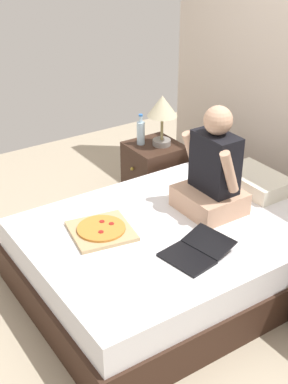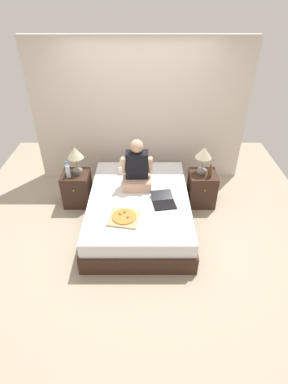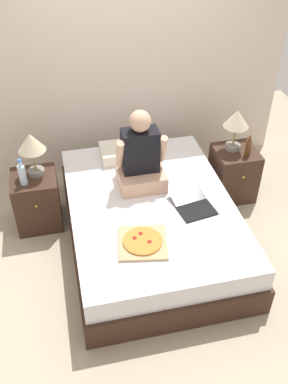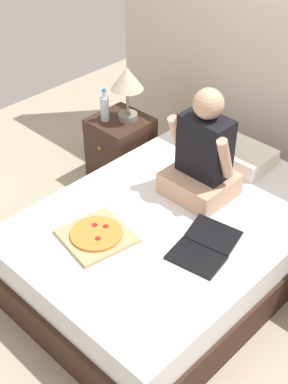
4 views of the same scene
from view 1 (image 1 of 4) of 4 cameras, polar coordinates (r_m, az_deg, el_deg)
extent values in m
plane|color=tan|center=(4.01, 3.64, -9.24)|extent=(5.75, 5.75, 0.00)
cube|color=#382319|center=(3.93, 3.70, -7.65)|extent=(1.54, 2.16, 0.28)
cube|color=white|center=(3.79, 3.81, -4.65)|extent=(1.49, 2.09, 0.21)
cube|color=#382319|center=(4.83, 1.08, 1.93)|extent=(0.44, 0.44, 0.58)
sphere|color=gold|center=(4.67, -1.28, 2.49)|extent=(0.03, 0.03, 0.03)
cylinder|color=gray|center=(4.70, 1.90, 5.32)|extent=(0.16, 0.16, 0.05)
cylinder|color=olive|center=(4.65, 1.92, 6.85)|extent=(0.02, 0.02, 0.22)
cone|color=beige|center=(4.58, 1.96, 9.18)|extent=(0.26, 0.26, 0.18)
cylinder|color=silver|center=(4.69, -0.35, 6.29)|extent=(0.07, 0.07, 0.20)
cylinder|color=silver|center=(4.64, -0.35, 7.78)|extent=(0.03, 0.03, 0.06)
cylinder|color=blue|center=(4.63, -0.35, 8.20)|extent=(0.04, 0.04, 0.02)
cube|color=silver|center=(4.23, 11.83, 1.16)|extent=(0.52, 0.34, 0.12)
cube|color=tan|center=(3.87, 6.99, -0.83)|extent=(0.44, 0.40, 0.16)
cube|color=black|center=(3.75, 7.60, 3.16)|extent=(0.34, 0.20, 0.42)
sphere|color=tan|center=(3.63, 7.91, 7.58)|extent=(0.20, 0.20, 0.20)
cylinder|color=tan|center=(3.85, 5.12, 4.34)|extent=(0.07, 0.18, 0.32)
cylinder|color=tan|center=(3.58, 9.08, 2.12)|extent=(0.07, 0.18, 0.32)
cube|color=black|center=(3.36, 4.58, -7.10)|extent=(0.35, 0.27, 0.02)
cube|color=black|center=(3.47, 6.93, -5.24)|extent=(0.34, 0.24, 0.06)
cube|color=tan|center=(3.62, -4.57, -4.16)|extent=(0.46, 0.46, 0.02)
cylinder|color=#CC7F33|center=(3.61, -4.59, -3.88)|extent=(0.33, 0.33, 0.02)
cylinder|color=maroon|center=(3.66, -4.51, -3.15)|extent=(0.04, 0.04, 0.00)
cylinder|color=maroon|center=(3.55, -4.61, -4.25)|extent=(0.04, 0.04, 0.00)
cylinder|color=maroon|center=(3.64, -3.50, -3.38)|extent=(0.04, 0.04, 0.00)
camera|label=2|loc=(3.03, -77.42, 21.37)|focal=28.00mm
camera|label=3|loc=(3.43, -58.77, 26.40)|focal=40.00mm
camera|label=4|loc=(0.80, -56.84, 39.40)|focal=50.00mm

